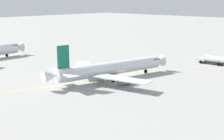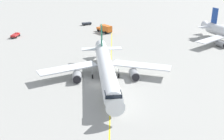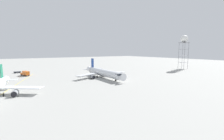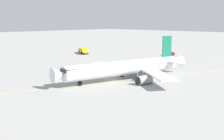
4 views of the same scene
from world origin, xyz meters
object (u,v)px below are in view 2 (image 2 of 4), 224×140
baggage_truck_truck (87,23)px  airliner_main (106,69)px  ops_pickup_truck (15,35)px  catering_truck_truck (105,29)px

baggage_truck_truck → airliner_main: bearing=67.3°
airliner_main → baggage_truck_truck: 66.24m
ops_pickup_truck → baggage_truck_truck: 34.68m
catering_truck_truck → ops_pickup_truck: size_ratio=1.53×
airliner_main → ops_pickup_truck: airliner_main is taller
airliner_main → baggage_truck_truck: (65.43, -10.08, -2.14)m
airliner_main → ops_pickup_truck: bearing=-145.4°
ops_pickup_truck → baggage_truck_truck: (14.32, -31.58, -0.09)m
catering_truck_truck → baggage_truck_truck: 17.80m
airliner_main → catering_truck_truck: (48.09, -13.98, -1.19)m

